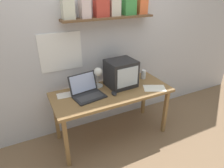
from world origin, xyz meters
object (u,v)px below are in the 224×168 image
object	(u,v)px
crt_monitor	(121,73)
open_notebook	(67,95)
laptop	(87,91)
computer_mouse	(114,93)
corner_desk	(112,96)
loose_paper_near_monitor	(154,88)
juice_glass	(143,75)
desk_lamp	(98,74)

from	to	relation	value
crt_monitor	open_notebook	distance (m)	0.74
laptop	computer_mouse	world-z (taller)	laptop
corner_desk	crt_monitor	xyz separation A→B (m)	(0.18, 0.09, 0.24)
crt_monitor	loose_paper_near_monitor	xyz separation A→B (m)	(0.35, -0.27, -0.17)
juice_glass	computer_mouse	distance (m)	0.64
desk_lamp	loose_paper_near_monitor	world-z (taller)	desk_lamp
loose_paper_near_monitor	crt_monitor	bearing A→B (deg)	142.58
corner_desk	juice_glass	world-z (taller)	juice_glass
laptop	desk_lamp	bearing A→B (deg)	20.07
crt_monitor	corner_desk	bearing A→B (deg)	-155.20
desk_lamp	corner_desk	bearing A→B (deg)	-36.90
desk_lamp	laptop	bearing A→B (deg)	-137.47
corner_desk	open_notebook	distance (m)	0.56
corner_desk	desk_lamp	distance (m)	0.32
desk_lamp	juice_glass	world-z (taller)	desk_lamp
desk_lamp	juice_glass	size ratio (longest dim) A/B	2.30
laptop	computer_mouse	xyz separation A→B (m)	(0.30, -0.13, -0.05)
desk_lamp	open_notebook	distance (m)	0.46
corner_desk	laptop	distance (m)	0.35
desk_lamp	juice_glass	xyz separation A→B (m)	(0.70, -0.00, -0.14)
crt_monitor	computer_mouse	bearing A→B (deg)	-139.40
computer_mouse	loose_paper_near_monitor	bearing A→B (deg)	-9.02
corner_desk	computer_mouse	xyz separation A→B (m)	(-0.02, -0.09, 0.08)
laptop	open_notebook	bearing A→B (deg)	142.83
laptop	juice_glass	xyz separation A→B (m)	(0.90, 0.11, -0.01)
desk_lamp	computer_mouse	xyz separation A→B (m)	(0.11, -0.24, -0.18)
loose_paper_near_monitor	laptop	bearing A→B (deg)	165.70
juice_glass	open_notebook	size ratio (longest dim) A/B	0.51
computer_mouse	loose_paper_near_monitor	world-z (taller)	computer_mouse
corner_desk	loose_paper_near_monitor	bearing A→B (deg)	-18.58
crt_monitor	laptop	size ratio (longest dim) A/B	0.94
laptop	computer_mouse	bearing A→B (deg)	-32.04
crt_monitor	loose_paper_near_monitor	world-z (taller)	crt_monitor
computer_mouse	open_notebook	distance (m)	0.58
laptop	computer_mouse	size ratio (longest dim) A/B	3.64
crt_monitor	laptop	xyz separation A→B (m)	(-0.50, -0.05, -0.11)
computer_mouse	open_notebook	bearing A→B (deg)	154.68
crt_monitor	loose_paper_near_monitor	size ratio (longest dim) A/B	1.14
crt_monitor	juice_glass	distance (m)	0.42
corner_desk	computer_mouse	bearing A→B (deg)	-100.72
crt_monitor	desk_lamp	bearing A→B (deg)	166.26
desk_lamp	crt_monitor	bearing A→B (deg)	2.85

